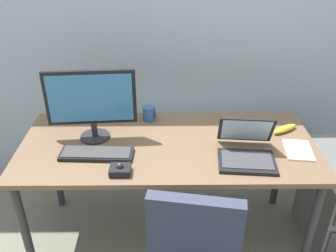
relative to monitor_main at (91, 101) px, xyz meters
The scene contains 10 objects.
ground_plane 1.10m from the monitor_main, ahead, with size 8.00×8.00×0.00m, color slate.
back_wall 0.89m from the monitor_main, 56.23° to the left, with size 6.00×0.10×2.80m, color #97AAB9.
desk 0.55m from the monitor_main, ahead, with size 1.75×0.77×0.76m.
monitor_main is the anchor object (origin of this frame).
keyboard 0.31m from the monitor_main, 78.25° to the right, with size 0.42×0.16×0.03m.
laptop 0.93m from the monitor_main, 13.82° to the right, with size 0.34×0.35×0.22m.
trackball_mouse 0.46m from the monitor_main, 62.05° to the right, with size 0.11×0.09×0.07m.
coffee_mug 0.44m from the monitor_main, 33.98° to the left, with size 0.09×0.08×0.10m.
paper_notepad 1.23m from the monitor_main, ahead, with size 0.15×0.21×0.01m, color white.
banana 1.20m from the monitor_main, ahead, with size 0.19×0.04×0.04m, color yellow.
Camera 1 is at (-0.02, -1.83, 1.94)m, focal length 39.10 mm.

